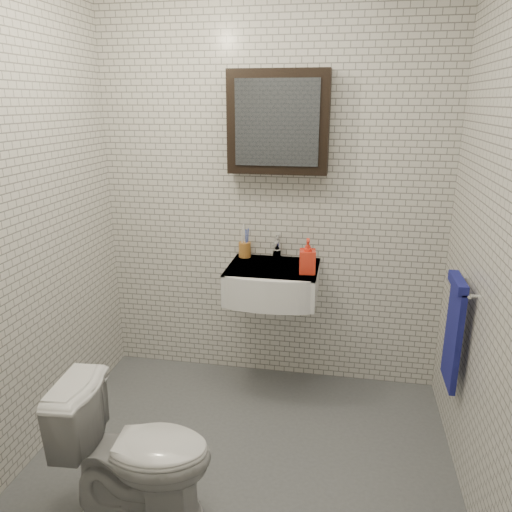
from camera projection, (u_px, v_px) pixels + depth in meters
name	position (u px, v px, depth m)	size (l,w,h in m)	color
ground	(240.00, 466.00, 2.59)	(2.20, 2.00, 0.01)	#53565B
room_shell	(236.00, 187.00, 2.16)	(2.22, 2.02, 2.51)	silver
washbasin	(272.00, 283.00, 3.05)	(0.55, 0.50, 0.20)	white
faucet	(277.00, 249.00, 3.18)	(0.06, 0.20, 0.15)	silver
mirror_cabinet	(278.00, 122.00, 2.95)	(0.60, 0.15, 0.60)	black
towel_rail	(454.00, 328.00, 2.52)	(0.09, 0.30, 0.58)	silver
toothbrush_cup	(245.00, 249.00, 3.23)	(0.10, 0.10, 0.21)	#A76A29
soap_bottle	(308.00, 256.00, 2.92)	(0.09, 0.10, 0.21)	orange
toilet	(137.00, 452.00, 2.21)	(0.38, 0.66, 0.67)	silver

